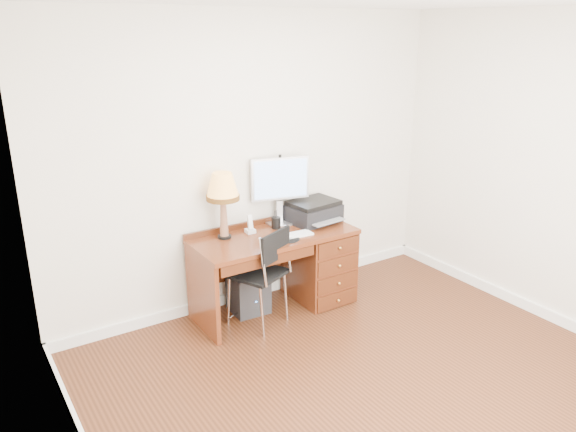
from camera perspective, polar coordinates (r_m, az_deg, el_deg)
ground at (r=4.43m, az=8.51°, el=-16.44°), size 4.00×4.00×0.00m
room_shell at (r=4.81m, az=3.52°, el=-12.44°), size 4.00×4.00×4.00m
desk at (r=5.38m, az=1.52°, el=-4.57°), size 1.50×0.67×0.75m
monitor at (r=5.25m, az=-0.87°, el=3.43°), size 0.55×0.24×0.64m
keyboard at (r=5.02m, az=0.11°, el=-2.05°), size 0.45×0.15×0.02m
mouse_pad at (r=4.96m, az=-0.02°, el=-2.25°), size 0.21×0.21×0.04m
printer at (r=5.39m, az=2.59°, el=0.49°), size 0.51×0.41×0.21m
leg_lamp at (r=4.89m, az=-6.65°, el=2.59°), size 0.29×0.29×0.60m
phone at (r=5.11m, az=-3.87°, el=-1.18°), size 0.08×0.08×0.17m
pen_cup at (r=5.22m, az=-1.22°, el=-0.69°), size 0.09×0.09×0.11m
chair at (r=4.88m, az=-2.78°, el=-5.34°), size 0.56×0.57×0.91m
equipment_box at (r=5.29m, az=-4.06°, el=-7.72°), size 0.34×0.34×0.38m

